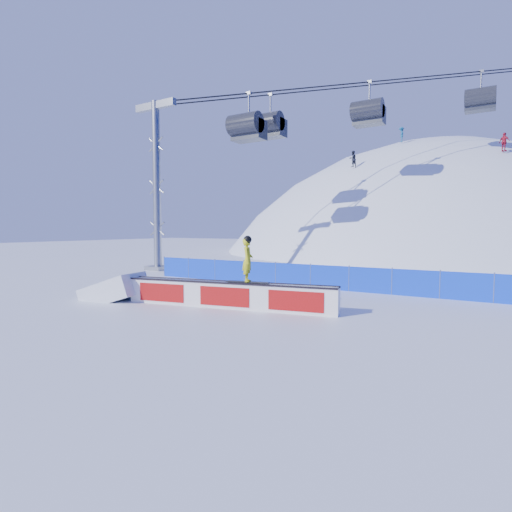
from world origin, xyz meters
The scene contains 8 objects.
ground centered at (0.00, 0.00, 0.00)m, with size 160.00×160.00×0.00m, color white.
snow_hill centered at (0.00, 42.00, -18.00)m, with size 64.00×64.00×64.00m.
safety_fence centered at (0.00, 4.50, 0.60)m, with size 22.05×0.05×1.30m.
chairlift centered at (4.74, 27.49, 16.89)m, with size 40.80×41.70×22.00m.
rail_box centered at (-1.74, -1.80, 0.50)m, with size 8.42×2.15×1.01m.
snow_ramp centered at (-6.93, -2.78, 0.00)m, with size 2.44×1.63×0.92m, color white, non-canonical shape.
snowboarder centered at (-0.92, -1.65, 1.87)m, with size 1.70×0.70×1.75m.
distant_skiers centered at (2.06, 29.72, 11.20)m, with size 19.63×8.04×5.61m.
Camera 1 is at (6.91, -14.17, 3.04)m, focal length 28.00 mm.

